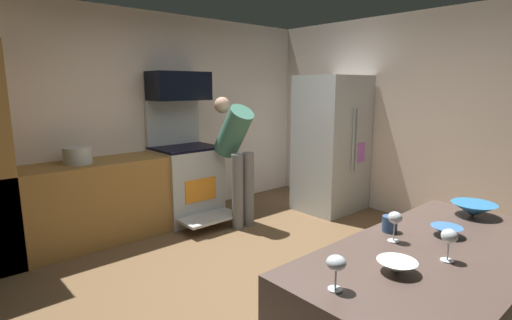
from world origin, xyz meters
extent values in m
cube|color=brown|center=(0.00, 0.00, -0.01)|extent=(5.20, 4.80, 0.02)
cube|color=beige|center=(0.00, 2.34, 1.30)|extent=(5.20, 0.12, 2.60)
cube|color=beige|center=(2.54, 0.00, 1.30)|extent=(0.12, 4.80, 2.60)
cube|color=olive|center=(-0.90, 1.98, 0.45)|extent=(2.40, 0.60, 0.90)
cube|color=#B6BAB9|center=(0.30, 1.96, 0.46)|extent=(0.76, 0.64, 0.92)
cube|color=black|center=(0.30, 1.96, 0.94)|extent=(0.76, 0.64, 0.03)
cube|color=#B6BAB9|center=(0.30, 2.25, 1.24)|extent=(0.76, 0.06, 0.58)
cube|color=orange|center=(0.30, 1.63, 0.45)|extent=(0.44, 0.01, 0.28)
cube|color=#B6BAB9|center=(0.30, 1.45, 0.14)|extent=(0.72, 0.37, 0.03)
cube|color=black|center=(0.30, 2.06, 1.70)|extent=(0.74, 0.38, 0.35)
cube|color=#B8C0C1|center=(2.03, 1.00, 0.92)|extent=(0.87, 0.72, 1.84)
cylinder|color=#B8C0C1|center=(1.99, 0.62, 1.01)|extent=(0.02, 0.02, 0.83)
cylinder|color=#B8C0C1|center=(2.07, 0.62, 1.01)|extent=(0.02, 0.02, 0.83)
cube|color=#C16BDC|center=(2.19, 0.63, 0.83)|extent=(0.20, 0.01, 0.26)
cylinder|color=slate|center=(0.57, 1.25, 0.46)|extent=(0.14, 0.14, 0.91)
cylinder|color=slate|center=(0.74, 1.25, 0.46)|extent=(0.14, 0.14, 0.91)
cylinder|color=#3E7562|center=(0.65, 1.42, 1.16)|extent=(0.30, 0.59, 0.67)
sphere|color=tan|center=(0.65, 1.64, 1.47)|extent=(0.20, 0.20, 0.20)
cone|color=teal|center=(-0.15, -1.45, 0.93)|extent=(0.16, 0.16, 0.05)
cone|color=teal|center=(0.31, -1.42, 0.94)|extent=(0.27, 0.27, 0.08)
cone|color=white|center=(-0.75, -1.48, 0.93)|extent=(0.17, 0.17, 0.05)
cylinder|color=silver|center=(-0.44, -1.30, 0.90)|extent=(0.06, 0.06, 0.01)
cylinder|color=silver|center=(-0.44, -1.30, 0.95)|extent=(0.01, 0.01, 0.09)
ellipsoid|color=silver|center=(-0.44, -1.30, 1.03)|extent=(0.07, 0.07, 0.06)
cylinder|color=silver|center=(-0.47, -1.58, 0.90)|extent=(0.06, 0.06, 0.01)
cylinder|color=silver|center=(-0.47, -1.58, 0.95)|extent=(0.01, 0.01, 0.09)
ellipsoid|color=silver|center=(-0.47, -1.58, 1.02)|extent=(0.07, 0.07, 0.07)
cylinder|color=silver|center=(-1.07, -1.40, 0.90)|extent=(0.06, 0.06, 0.01)
cylinder|color=silver|center=(-1.07, -1.40, 0.95)|extent=(0.01, 0.01, 0.08)
ellipsoid|color=silver|center=(-1.07, -1.40, 1.02)|extent=(0.08, 0.08, 0.06)
cylinder|color=#305082|center=(-0.33, -1.21, 0.94)|extent=(0.08, 0.08, 0.09)
cylinder|color=beige|center=(-0.99, 1.98, 0.99)|extent=(0.29, 0.29, 0.18)
camera|label=1|loc=(-2.26, -2.25, 1.70)|focal=27.26mm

